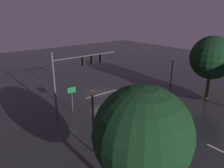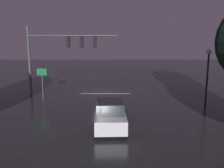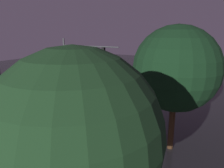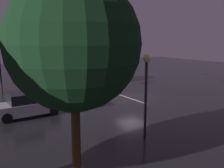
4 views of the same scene
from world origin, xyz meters
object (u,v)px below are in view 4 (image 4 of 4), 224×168
object	(u,v)px
route_sign	(81,71)
tree_left_near	(74,44)
car_approaching	(27,105)
street_lamp_left_kerb	(146,80)
traffic_signal_assembly	(97,48)

from	to	relation	value
route_sign	tree_left_near	distance (m)	16.88
car_approaching	route_sign	size ratio (longest dim) A/B	1.56
route_sign	tree_left_near	world-z (taller)	tree_left_near
car_approaching	tree_left_near	xyz separation A→B (m)	(-8.79, 0.16, 4.41)
street_lamp_left_kerb	tree_left_near	xyz separation A→B (m)	(-1.19, 4.59, 1.92)
street_lamp_left_kerb	tree_left_near	size ratio (longest dim) A/B	0.60
traffic_signal_assembly	car_approaching	distance (m)	10.05
tree_left_near	route_sign	bearing A→B (deg)	-25.96
route_sign	tree_left_near	size ratio (longest dim) A/B	0.36
route_sign	street_lamp_left_kerb	bearing A→B (deg)	168.98
car_approaching	route_sign	distance (m)	9.45
street_lamp_left_kerb	tree_left_near	bearing A→B (deg)	104.60
traffic_signal_assembly	car_approaching	xyz separation A→B (m)	(-4.53, 8.15, -3.76)
traffic_signal_assembly	car_approaching	size ratio (longest dim) A/B	1.86
route_sign	traffic_signal_assembly	bearing A→B (deg)	-146.44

